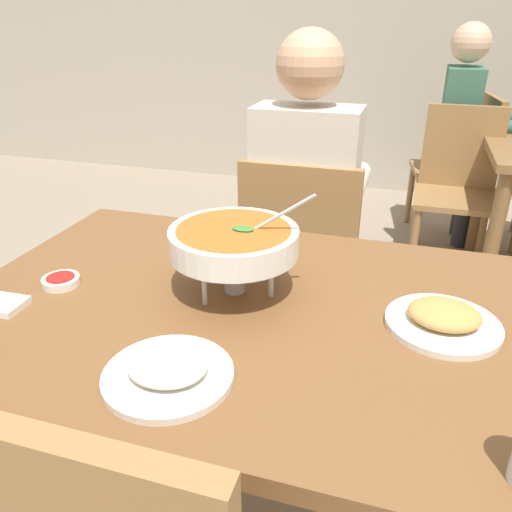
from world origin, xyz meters
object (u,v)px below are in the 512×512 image
object	(u,v)px
curry_bowl	(234,242)
sauce_dish	(61,281)
chair_diner_main	(302,259)
patron_bg_middle	(464,124)
chair_bg_right	(458,180)
rice_plate	(168,370)
dining_table_main	(238,339)
chair_bg_middle	(466,160)
appetizer_plate	(443,319)
diner_main	(307,197)

from	to	relation	value
curry_bowl	sauce_dish	xyz separation A→B (m)	(-0.42, -0.10, -0.12)
chair_diner_main	patron_bg_middle	world-z (taller)	patron_bg_middle
chair_bg_right	rice_plate	bearing A→B (deg)	-105.79
rice_plate	patron_bg_middle	distance (m)	2.75
rice_plate	dining_table_main	bearing A→B (deg)	84.14
chair_bg_middle	sauce_dish	bearing A→B (deg)	-114.23
curry_bowl	patron_bg_middle	world-z (taller)	patron_bg_middle
dining_table_main	chair_bg_middle	distance (m)	2.54
sauce_dish	patron_bg_middle	bearing A→B (deg)	66.22
appetizer_plate	chair_bg_right	distance (m)	1.97
appetizer_plate	chair_bg_middle	distance (m)	2.44
sauce_dish	appetizer_plate	bearing A→B (deg)	4.97
dining_table_main	diner_main	world-z (taller)	diner_main
appetizer_plate	chair_bg_middle	xyz separation A→B (m)	(0.23, 2.42, -0.25)
rice_plate	sauce_dish	distance (m)	0.48
rice_plate	chair_bg_middle	xyz separation A→B (m)	(0.71, 2.74, -0.25)
diner_main	curry_bowl	size ratio (longest dim) A/B	3.94
rice_plate	appetizer_plate	distance (m)	0.58
diner_main	sauce_dish	distance (m)	0.93
curry_bowl	patron_bg_middle	xyz separation A→B (m)	(0.65, 2.33, -0.12)
diner_main	patron_bg_middle	distance (m)	1.72
sauce_dish	patron_bg_middle	xyz separation A→B (m)	(1.07, 2.42, -0.01)
diner_main	sauce_dish	size ratio (longest dim) A/B	14.56
diner_main	sauce_dish	world-z (taller)	diner_main
chair_bg_right	curry_bowl	bearing A→B (deg)	-108.23
sauce_dish	chair_bg_middle	bearing A→B (deg)	65.77
dining_table_main	patron_bg_middle	distance (m)	2.46
curry_bowl	appetizer_plate	distance (m)	0.49
dining_table_main	appetizer_plate	distance (m)	0.47
dining_table_main	diner_main	size ratio (longest dim) A/B	0.99
dining_table_main	curry_bowl	xyz separation A→B (m)	(-0.02, 0.05, 0.23)
curry_bowl	rice_plate	bearing A→B (deg)	-91.31
chair_diner_main	diner_main	world-z (taller)	diner_main
appetizer_plate	chair_bg_middle	bearing A→B (deg)	84.55
appetizer_plate	chair_bg_right	bearing A→B (deg)	85.29
sauce_dish	curry_bowl	bearing A→B (deg)	13.13
appetizer_plate	sauce_dish	distance (m)	0.89
curry_bowl	chair_bg_middle	size ratio (longest dim) A/B	0.37
chair_diner_main	patron_bg_middle	xyz separation A→B (m)	(0.63, 1.63, 0.24)
sauce_dish	chair_diner_main	bearing A→B (deg)	60.86
curry_bowl	appetizer_plate	bearing A→B (deg)	-2.41
appetizer_plate	chair_bg_right	world-z (taller)	chair_bg_right
rice_plate	sauce_dish	xyz separation A→B (m)	(-0.41, 0.25, -0.01)
appetizer_plate	curry_bowl	bearing A→B (deg)	177.59
curry_bowl	rice_plate	size ratio (longest dim) A/B	1.39
rice_plate	chair_bg_middle	size ratio (longest dim) A/B	0.27
sauce_dish	chair_bg_middle	distance (m)	2.74
appetizer_plate	patron_bg_middle	xyz separation A→B (m)	(0.18, 2.35, -0.02)
sauce_dish	chair_bg_middle	xyz separation A→B (m)	(1.12, 2.49, -0.24)
diner_main	sauce_dish	bearing A→B (deg)	-118.16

